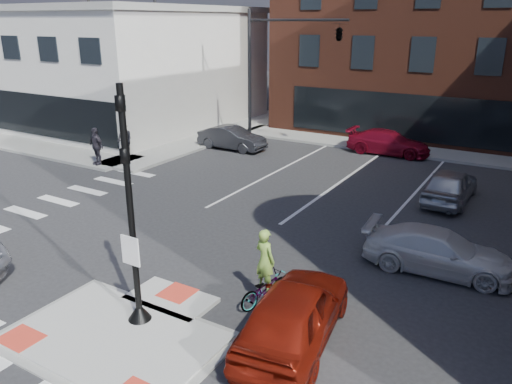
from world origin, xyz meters
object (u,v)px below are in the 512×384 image
Objects in this scene: white_pickup at (438,251)px; cyclist at (265,279)px; red_sedan at (294,313)px; bg_car_red at (388,142)px; bg_car_dark at (232,138)px; bg_car_silver at (450,185)px; pedestrian_a at (125,139)px; pedestrian_b at (96,146)px.

cyclist is at bearing 136.51° from white_pickup.
red_sedan is 19.17m from bg_car_red.
bg_car_dark is 1.90× the size of cyclist.
pedestrian_a reaches higher than bg_car_silver.
bg_car_dark is at bearing 70.25° from pedestrian_b.
bg_car_silver is 2.28× the size of pedestrian_a.
white_pickup is 6.79m from bg_car_silver.
pedestrian_a is 0.96× the size of pedestrian_b.
red_sedan is 12.32m from bg_car_silver.
cyclist is at bearing -143.59° from bg_car_dark.
white_pickup is 5.72m from cyclist.
cyclist is at bearing -24.88° from pedestrian_a.
white_pickup is at bearing 1.81° from pedestrian_b.
pedestrian_a is at bearing 71.28° from white_pickup.
pedestrian_a reaches higher than white_pickup.
pedestrian_b reaches higher than bg_car_silver.
bg_car_dark is at bearing -37.33° from cyclist.
bg_car_dark is 2.12× the size of pedestrian_b.
bg_car_red is (-4.67, 6.60, -0.05)m from bg_car_silver.
pedestrian_a is (-3.93, -4.88, 0.41)m from bg_car_dark.
bg_car_red is 2.49× the size of pedestrian_a.
cyclist reaches higher than bg_car_dark.
bg_car_silver is 17.12m from pedestrian_a.
white_pickup is 2.05× the size of cyclist.
bg_car_dark is 17.42m from cyclist.
red_sedan is 5.95m from white_pickup.
bg_car_dark is at bearing -60.72° from red_sedan.
pedestrian_b is at bearing -84.00° from pedestrian_a.
bg_car_silver is at bearing -104.53° from red_sedan.
white_pickup is at bearing -158.12° from bg_car_red.
red_sedan is 18.80m from pedestrian_a.
bg_car_dark is 2.21× the size of pedestrian_a.
pedestrian_a reaches higher than bg_car_red.
pedestrian_b is (-3.99, -6.88, 0.45)m from bg_car_dark.
bg_car_red is 17.85m from cyclist.
pedestrian_b is (-17.99, 2.72, 0.48)m from white_pickup.
bg_car_silver is at bearing -145.64° from bg_car_red.
cyclist reaches higher than bg_car_silver.
red_sedan is 19.20m from bg_car_dark.
pedestrian_b is (-12.39, -10.61, 0.45)m from bg_car_red.
pedestrian_a is at bearing 7.99° from bg_car_silver.
bg_car_silver is at bearing 23.62° from pedestrian_b.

